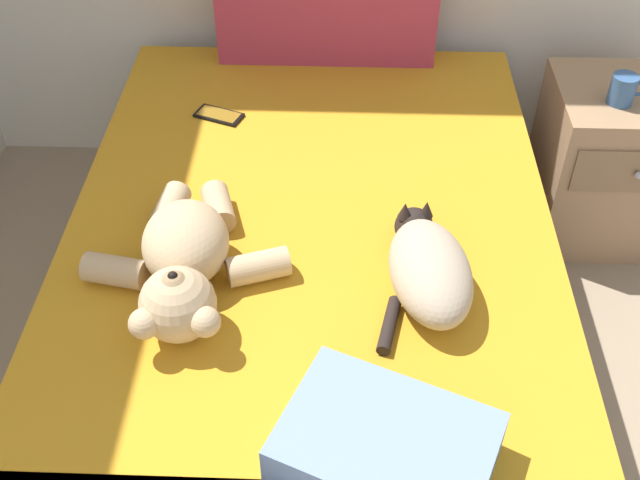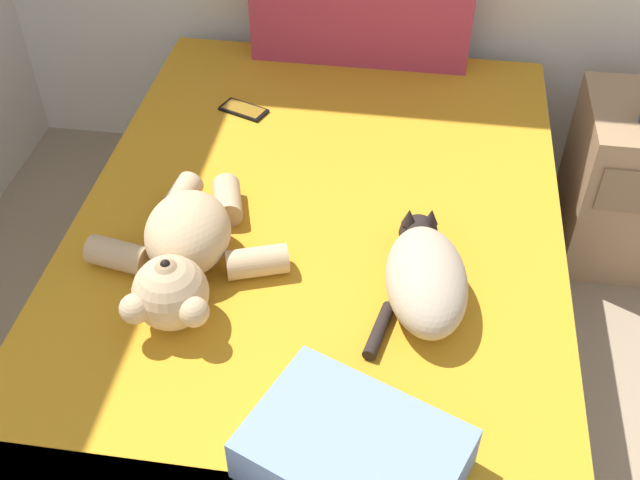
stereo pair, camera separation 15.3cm
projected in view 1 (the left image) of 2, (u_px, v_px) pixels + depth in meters
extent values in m
cube|color=#9E7A56|center=(311.00, 329.00, 2.27)|extent=(1.35, 2.06, 0.33)
cube|color=white|center=(310.00, 267.00, 2.10)|extent=(1.31, 2.00, 0.18)
cube|color=orange|center=(311.00, 224.00, 2.08)|extent=(1.29, 1.86, 0.02)
ellipsoid|color=tan|center=(430.00, 272.00, 1.82)|extent=(0.24, 0.36, 0.15)
sphere|color=black|center=(414.00, 227.00, 1.98)|extent=(0.10, 0.10, 0.10)
cone|color=black|center=(405.00, 210.00, 1.94)|extent=(0.04, 0.04, 0.04)
cone|color=black|center=(427.00, 209.00, 1.94)|extent=(0.04, 0.04, 0.04)
cylinder|color=black|center=(389.00, 325.00, 1.78)|extent=(0.06, 0.16, 0.03)
ellipsoid|color=black|center=(435.00, 260.00, 1.93)|extent=(0.07, 0.11, 0.04)
ellipsoid|color=tan|center=(186.00, 243.00, 1.88)|extent=(0.23, 0.27, 0.18)
sphere|color=tan|center=(178.00, 305.00, 1.73)|extent=(0.18, 0.18, 0.18)
sphere|color=#9E7F58|center=(174.00, 286.00, 1.69)|extent=(0.07, 0.07, 0.07)
sphere|color=black|center=(173.00, 276.00, 1.67)|extent=(0.02, 0.02, 0.02)
sphere|color=tan|center=(205.00, 322.00, 1.68)|extent=(0.07, 0.07, 0.07)
sphere|color=tan|center=(144.00, 324.00, 1.68)|extent=(0.07, 0.07, 0.07)
cylinder|color=tan|center=(258.00, 267.00, 1.89)|extent=(0.17, 0.12, 0.07)
cylinder|color=tan|center=(218.00, 207.00, 2.06)|extent=(0.11, 0.16, 0.07)
cylinder|color=tan|center=(115.00, 271.00, 1.88)|extent=(0.16, 0.10, 0.07)
cylinder|color=tan|center=(170.00, 208.00, 2.05)|extent=(0.09, 0.15, 0.07)
cube|color=black|center=(219.00, 115.00, 2.43)|extent=(0.16, 0.12, 0.01)
cube|color=olive|center=(219.00, 114.00, 2.43)|extent=(0.14, 0.10, 0.00)
cube|color=#728CB7|center=(386.00, 449.00, 1.50)|extent=(0.48, 0.41, 0.11)
cube|color=#9E7A56|center=(611.00, 162.00, 2.67)|extent=(0.47, 0.42, 0.56)
cube|color=#866849|center=(637.00, 172.00, 2.42)|extent=(0.40, 0.01, 0.16)
sphere|color=#B2B2B7|center=(639.00, 175.00, 2.41)|extent=(0.02, 0.02, 0.02)
cylinder|color=#33598C|center=(623.00, 89.00, 2.40)|extent=(0.08, 0.08, 0.09)
torus|color=#33598C|center=(640.00, 88.00, 2.39)|extent=(0.06, 0.01, 0.06)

